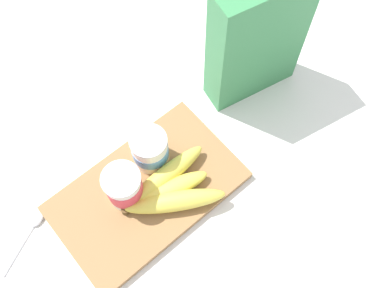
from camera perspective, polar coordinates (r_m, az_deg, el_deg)
The scene contains 7 objects.
ground_plane at distance 0.84m, azimuth -5.89°, elevation -6.48°, with size 2.40×2.40×0.00m, color silver.
cutting_board at distance 0.84m, azimuth -5.94°, elevation -6.29°, with size 0.35×0.21×0.02m, color olive.
cereal_box at distance 0.84m, azimuth 8.58°, elevation 13.39°, with size 0.19×0.06×0.29m, color #38844C.
yogurt_cup_front at distance 0.79m, azimuth -8.95°, elevation -5.65°, with size 0.07×0.07×0.09m.
yogurt_cup_back at distance 0.81m, azimuth -5.57°, elevation -0.76°, with size 0.07×0.07×0.08m.
banana_bunch at distance 0.80m, azimuth -3.11°, elevation -6.08°, with size 0.20×0.13×0.04m.
spoon at distance 0.87m, azimuth -20.72°, elevation -10.73°, with size 0.13×0.07×0.01m.
Camera 1 is at (-0.11, -0.26, 0.80)m, focal length 40.37 mm.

